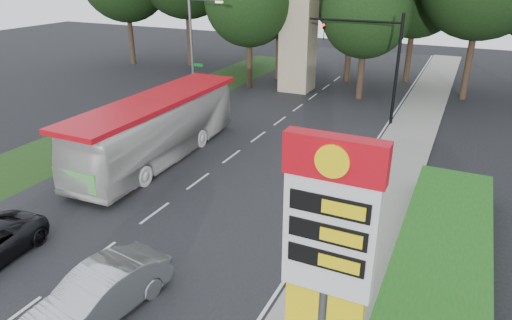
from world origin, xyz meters
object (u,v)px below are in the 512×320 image
at_px(sedan_silver, 98,295).
at_px(transit_bus, 158,129).
at_px(traffic_signal_mast, 378,53).
at_px(monument, 299,29).
at_px(streetlight_signs, 194,47).
at_px(gas_station_pylon, 329,242).

bearing_deg(sedan_silver, transit_bus, 126.14).
height_order(traffic_signal_mast, monument, monument).
height_order(traffic_signal_mast, transit_bus, traffic_signal_mast).
height_order(traffic_signal_mast, streetlight_signs, streetlight_signs).
xyz_separation_m(gas_station_pylon, traffic_signal_mast, (-3.52, 22.00, 0.22)).
bearing_deg(transit_bus, traffic_signal_mast, 48.23).
height_order(gas_station_pylon, monument, monument).
relative_size(gas_station_pylon, sedan_silver, 1.44).
relative_size(traffic_signal_mast, sedan_silver, 1.51).
height_order(streetlight_signs, sedan_silver, streetlight_signs).
relative_size(monument, transit_bus, 0.82).
height_order(traffic_signal_mast, sedan_silver, traffic_signal_mast).
distance_m(gas_station_pylon, transit_bus, 16.80).
distance_m(monument, transit_bus, 17.75).
xyz_separation_m(gas_station_pylon, sedan_silver, (-6.84, -0.27, -3.66)).
height_order(monument, sedan_silver, monument).
bearing_deg(monument, streetlight_signs, -121.97).
relative_size(gas_station_pylon, streetlight_signs, 0.86).
bearing_deg(streetlight_signs, monument, 58.03).
bearing_deg(traffic_signal_mast, monument, 142.00).
relative_size(streetlight_signs, transit_bus, 0.65).
bearing_deg(traffic_signal_mast, transit_bus, -128.95).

